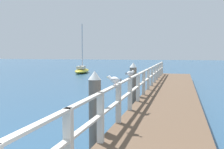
{
  "coord_description": "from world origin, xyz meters",
  "views": [
    {
      "loc": [
        0.48,
        -1.2,
        2.24
      ],
      "look_at": [
        -2.42,
        10.52,
        1.28
      ],
      "focal_mm": 45.43,
      "sensor_mm": 36.0,
      "label": 1
    }
  ],
  "objects": [
    {
      "name": "boat_1",
      "position": [
        -9.85,
        27.22,
        0.32
      ],
      "size": [
        1.96,
        4.45,
        5.22
      ],
      "rotation": [
        0.0,
        0.0,
        0.16
      ],
      "color": "gold",
      "rests_on": "ground_plane"
    },
    {
      "name": "pier_railing",
      "position": [
        -1.05,
        11.25,
        1.09
      ],
      "size": [
        0.12,
        21.02,
        1.0
      ],
      "color": "beige",
      "rests_on": "pier_deck"
    },
    {
      "name": "dock_piling_far",
      "position": [
        -1.43,
        10.04,
        0.92
      ],
      "size": [
        0.29,
        0.29,
        1.82
      ],
      "color": "#6B6056",
      "rests_on": "ground_plane"
    },
    {
      "name": "seagull_background",
      "position": [
        -1.04,
        7.22,
        1.6
      ],
      "size": [
        0.25,
        0.46,
        0.21
      ],
      "rotation": [
        0.0,
        0.0,
        5.91
      ],
      "color": "white",
      "rests_on": "pier_railing"
    },
    {
      "name": "dock_piling_near",
      "position": [
        -1.43,
        4.86,
        0.92
      ],
      "size": [
        0.29,
        0.29,
        1.82
      ],
      "color": "#6B6056",
      "rests_on": "ground_plane"
    },
    {
      "name": "seagull_foreground",
      "position": [
        -1.05,
        5.2,
        1.6
      ],
      "size": [
        0.42,
        0.3,
        0.21
      ],
      "rotation": [
        0.0,
        0.0,
        0.98
      ],
      "color": "white",
      "rests_on": "pier_railing"
    },
    {
      "name": "pier_deck",
      "position": [
        0.0,
        11.25,
        0.23
      ],
      "size": [
        2.25,
        22.5,
        0.47
      ],
      "primitive_type": "cube",
      "color": "brown",
      "rests_on": "ground_plane"
    }
  ]
}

